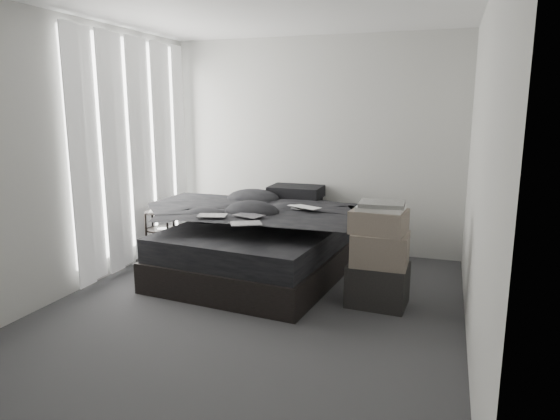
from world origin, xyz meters
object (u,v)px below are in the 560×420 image
(laptop, at_px, (301,201))
(side_stand, at_px, (161,237))
(box_lower, at_px, (378,284))
(bed, at_px, (264,258))

(laptop, xyz_separation_m, side_stand, (-1.66, -0.08, -0.51))
(side_stand, height_order, box_lower, side_stand)
(bed, bearing_deg, box_lower, -16.60)
(laptop, bearing_deg, box_lower, -7.87)
(laptop, xyz_separation_m, box_lower, (0.89, -0.55, -0.62))
(bed, height_order, laptop, laptop)
(bed, height_order, box_lower, box_lower)
(box_lower, bearing_deg, bed, 157.37)
(bed, bearing_deg, laptop, 7.50)
(box_lower, bearing_deg, side_stand, 169.41)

